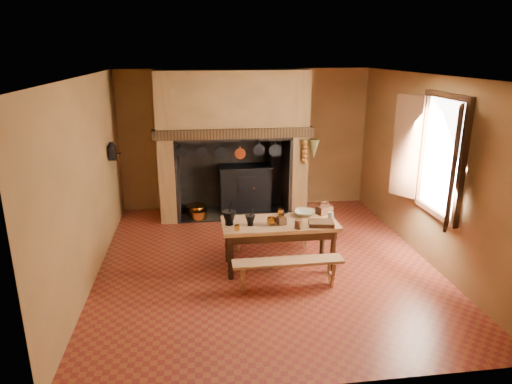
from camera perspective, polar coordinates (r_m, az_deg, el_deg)
The scene contains 28 objects.
floor at distance 7.13m, azimuth 1.20°, elevation -8.79°, with size 5.50×5.50×0.00m, color brown.
ceiling at distance 6.41m, azimuth 1.36°, elevation 14.30°, with size 5.50×5.50×0.00m, color silver.
back_wall at distance 9.29m, azimuth -1.34°, elevation 6.54°, with size 5.00×0.02×2.80m, color #9B6C3E.
wall_left at distance 6.73m, azimuth -20.27°, elevation 1.27°, with size 0.02×5.50×2.80m, color #9B6C3E.
wall_right at distance 7.43m, azimuth 20.72°, elevation 2.66°, with size 0.02×5.50×2.80m, color #9B6C3E.
wall_front at distance 4.09m, azimuth 7.24°, elevation -7.92°, with size 5.00×0.02×2.80m, color #9B6C3E.
chimney_breast at distance 8.76m, azimuth -3.01°, elevation 8.60°, with size 2.95×0.96×2.80m.
iron_range at distance 9.21m, azimuth -1.36°, elevation 0.58°, with size 1.12×0.55×1.60m.
hearth_pans at distance 9.07m, azimuth -7.53°, elevation -2.44°, with size 0.51×0.62×0.20m.
hanging_pans at distance 8.35m, azimuth -2.95°, elevation 5.01°, with size 1.92×0.29×0.27m.
onion_string at distance 8.55m, azimuth 6.08°, elevation 5.02°, with size 0.12×0.10×0.46m, color #99601C, non-canonical shape.
herb_bunch at distance 8.58m, azimuth 7.26°, elevation 5.36°, with size 0.20×0.20×0.35m, color brown.
window at distance 6.95m, azimuth 21.39°, elevation 4.19°, with size 0.39×1.75×1.76m.
wall_coffee_mill at distance 8.16m, azimuth -17.58°, elevation 5.06°, with size 0.23×0.16×0.31m.
work_table at distance 6.75m, azimuth 2.95°, elevation -4.65°, with size 1.68×0.75×0.73m.
bench_front at distance 6.28m, azimuth 4.00°, elevation -9.37°, with size 1.51×0.26×0.42m.
bench_back at distance 7.46m, azimuth 2.01°, elevation -5.16°, with size 1.35×0.24×0.38m.
mortar_large at distance 6.57m, azimuth -3.38°, elevation -3.15°, with size 0.20×0.20×0.35m.
mortar_small at distance 6.54m, azimuth -0.73°, elevation -3.48°, with size 0.15×0.15×0.25m.
coffee_grinder at distance 6.59m, azimuth 3.20°, elevation -3.49°, with size 0.17×0.14×0.18m.
brass_mug_a at distance 6.37m, azimuth -2.37°, elevation -4.49°, with size 0.07×0.07×0.08m, color #B47529.
brass_mug_b at distance 6.95m, azimuth 3.09°, elevation -2.56°, with size 0.08×0.08×0.10m, color #B47529.
mixing_bowl at distance 6.98m, azimuth 6.12°, elevation -2.63°, with size 0.31×0.31×0.08m, color beige.
stoneware_crock at distance 6.46m, azimuth 5.32°, elevation -4.02°, with size 0.11×0.11×0.13m, color #542F1F.
glass_jar at distance 6.77m, azimuth 9.30°, elevation -3.09°, with size 0.08×0.08×0.15m, color beige.
wicker_basket at distance 7.07m, azimuth 8.52°, elevation -2.19°, with size 0.26×0.23×0.21m.
wooden_tray at distance 6.62m, azimuth 8.16°, elevation -3.89°, with size 0.36×0.25×0.06m, color #381E11.
brass_cup at distance 6.58m, azimuth 1.95°, elevation -3.65°, with size 0.14×0.14×0.11m, color #B47529.
Camera 1 is at (-0.99, -6.32, 3.13)m, focal length 32.00 mm.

